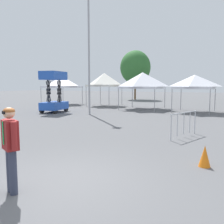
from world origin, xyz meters
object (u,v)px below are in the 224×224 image
(scissor_lift, at_px, (54,99))
(light_pole_near_lift, at_px, (89,46))
(canopy_tent_left_of_center, at_px, (104,80))
(canopy_tent_behind_left, at_px, (143,81))
(crowd_barrier_mid_lot, at_px, (184,120))
(person_foreground, at_px, (10,144))
(canopy_tent_behind_center, at_px, (62,82))
(canopy_tent_far_left, at_px, (195,82))
(traffic_cone_lot_center, at_px, (205,156))
(tree_behind_tents_right, at_px, (135,67))

(scissor_lift, relative_size, light_pole_near_lift, 0.37)
(canopy_tent_left_of_center, relative_size, canopy_tent_behind_left, 0.98)
(scissor_lift, height_order, crowd_barrier_mid_lot, scissor_lift)
(person_foreground, bearing_deg, canopy_tent_left_of_center, 113.71)
(canopy_tent_behind_center, distance_m, crowd_barrier_mid_lot, 19.62)
(canopy_tent_behind_center, bearing_deg, canopy_tent_far_left, -5.41)
(person_foreground, bearing_deg, scissor_lift, 127.13)
(canopy_tent_left_of_center, distance_m, traffic_cone_lot_center, 19.82)
(canopy_tent_far_left, xyz_separation_m, traffic_cone_lot_center, (2.41, -13.82, -2.16))
(crowd_barrier_mid_lot, bearing_deg, canopy_tent_behind_left, 118.35)
(canopy_tent_left_of_center, relative_size, crowd_barrier_mid_lot, 1.71)
(canopy_tent_left_of_center, distance_m, canopy_tent_behind_left, 4.95)
(canopy_tent_behind_left, height_order, light_pole_near_lift, light_pole_near_lift)
(canopy_tent_far_left, distance_m, traffic_cone_lot_center, 14.19)
(canopy_tent_behind_center, height_order, crowd_barrier_mid_lot, canopy_tent_behind_center)
(light_pole_near_lift, xyz_separation_m, tree_behind_tents_right, (-3.97, 19.15, -0.22))
(canopy_tent_left_of_center, height_order, traffic_cone_lot_center, canopy_tent_left_of_center)
(tree_behind_tents_right, bearing_deg, canopy_tent_left_of_center, -83.83)
(canopy_tent_behind_center, height_order, canopy_tent_left_of_center, canopy_tent_left_of_center)
(canopy_tent_behind_center, bearing_deg, canopy_tent_left_of_center, 5.82)
(scissor_lift, distance_m, crowd_barrier_mid_lot, 12.19)
(tree_behind_tents_right, distance_m, crowd_barrier_mid_lot, 27.15)
(canopy_tent_far_left, distance_m, person_foreground, 17.43)
(light_pole_near_lift, height_order, traffic_cone_lot_center, light_pole_near_lift)
(scissor_lift, xyz_separation_m, traffic_cone_lot_center, (12.43, -8.48, -0.75))
(canopy_tent_behind_center, distance_m, canopy_tent_left_of_center, 5.23)
(canopy_tent_behind_left, distance_m, person_foreground, 18.33)
(canopy_tent_left_of_center, height_order, canopy_tent_behind_left, canopy_tent_left_of_center)
(canopy_tent_behind_center, xyz_separation_m, crowd_barrier_mid_lot, (15.74, -11.58, -1.78))
(canopy_tent_behind_left, xyz_separation_m, traffic_cone_lot_center, (7.05, -14.36, -2.31))
(canopy_tent_left_of_center, xyz_separation_m, tree_behind_tents_right, (-1.30, 11.98, 2.08))
(canopy_tent_behind_left, xyz_separation_m, scissor_lift, (-5.39, -5.88, -1.56))
(tree_behind_tents_right, relative_size, crowd_barrier_mid_lot, 3.64)
(person_foreground, height_order, crowd_barrier_mid_lot, person_foreground)
(canopy_tent_behind_center, relative_size, traffic_cone_lot_center, 6.19)
(crowd_barrier_mid_lot, bearing_deg, canopy_tent_behind_center, 143.66)
(scissor_lift, bearing_deg, traffic_cone_lot_center, -34.29)
(light_pole_near_lift, relative_size, crowd_barrier_mid_lot, 4.44)
(canopy_tent_left_of_center, distance_m, scissor_lift, 7.47)
(canopy_tent_far_left, bearing_deg, light_pole_near_lift, -141.97)
(canopy_tent_left_of_center, distance_m, canopy_tent_far_left, 9.59)
(canopy_tent_behind_left, distance_m, traffic_cone_lot_center, 16.16)
(person_foreground, relative_size, tree_behind_tents_right, 0.24)
(canopy_tent_behind_center, xyz_separation_m, canopy_tent_behind_left, (9.95, -0.85, 0.07))
(canopy_tent_behind_left, relative_size, scissor_lift, 1.07)
(canopy_tent_far_left, relative_size, light_pole_near_lift, 0.35)
(crowd_barrier_mid_lot, height_order, traffic_cone_lot_center, crowd_barrier_mid_lot)
(canopy_tent_behind_center, height_order, traffic_cone_lot_center, canopy_tent_behind_center)
(canopy_tent_left_of_center, relative_size, traffic_cone_lot_center, 5.84)
(canopy_tent_left_of_center, bearing_deg, canopy_tent_behind_center, -174.18)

